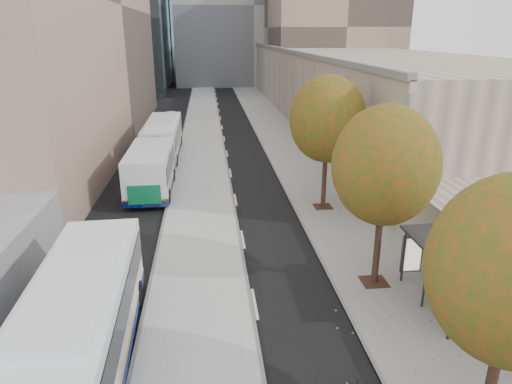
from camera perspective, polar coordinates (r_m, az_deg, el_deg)
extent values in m
cube|color=#B6B6B6|center=(39.84, -6.80, 4.47)|extent=(4.25, 150.00, 0.15)
cube|color=gray|center=(40.52, 4.62, 4.75)|extent=(4.75, 150.00, 0.08)
cube|color=gray|center=(70.36, 9.68, 14.00)|extent=(18.00, 92.00, 8.00)
cube|color=#A29C94|center=(100.08, -0.84, 22.06)|extent=(30.00, 18.00, 30.00)
cube|color=#383A3F|center=(18.59, 22.82, -6.50)|extent=(1.90, 4.40, 0.10)
cylinder|color=#383A3F|center=(17.35, 23.31, -13.31)|extent=(0.10, 0.10, 2.40)
cube|color=silver|center=(19.47, 24.23, -9.58)|extent=(0.04, 4.00, 2.10)
cylinder|color=black|center=(19.80, 14.92, -6.74)|extent=(0.28, 0.28, 3.24)
sphere|color=#1A5412|center=(18.56, 15.86, 3.21)|extent=(4.20, 4.20, 4.20)
cylinder|color=black|center=(27.74, 8.52, 1.44)|extent=(0.28, 0.28, 3.38)
sphere|color=#1A5412|center=(26.85, 8.91, 9.00)|extent=(4.40, 4.40, 4.40)
cube|color=silver|center=(36.18, -12.07, 5.04)|extent=(2.65, 18.29, 3.05)
cube|color=black|center=(36.05, -12.13, 5.90)|extent=(2.71, 17.56, 1.06)
cube|color=#0B673B|center=(27.60, -13.77, -0.32)|extent=(1.93, 0.06, 1.18)
sphere|color=#58954B|center=(12.40, 11.85, -22.35)|extent=(0.27, 0.27, 0.27)
imported|color=white|center=(55.76, -10.50, 9.20)|extent=(2.19, 4.29, 1.40)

